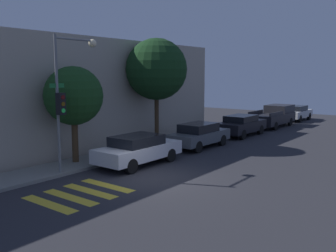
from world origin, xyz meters
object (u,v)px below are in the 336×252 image
at_px(sedan_middle, 199,135).
at_px(pickup_truck, 274,116).
at_px(sedan_far_end, 241,125).
at_px(tree_near_corner, 74,96).
at_px(sedan_near_corner, 138,149).
at_px(sedan_tail_of_row, 296,112).
at_px(tree_midblock, 156,69).
at_px(traffic_light_pole, 67,88).

height_order(sedan_middle, pickup_truck, pickup_truck).
bearing_deg(sedan_far_end, tree_near_corner, 169.14).
relative_size(sedan_near_corner, sedan_far_end, 1.00).
distance_m(sedan_middle, sedan_tail_of_row, 16.45).
relative_size(sedan_near_corner, tree_near_corner, 0.97).
bearing_deg(sedan_tail_of_row, tree_midblock, 172.20).
height_order(sedan_near_corner, pickup_truck, pickup_truck).
distance_m(traffic_light_pole, tree_midblock, 7.39).
distance_m(sedan_tail_of_row, tree_near_corner, 23.76).
distance_m(sedan_middle, tree_midblock, 4.57).
bearing_deg(pickup_truck, tree_midblock, 168.96).
relative_size(traffic_light_pole, sedan_far_end, 1.31).
distance_m(traffic_light_pole, sedan_far_end, 14.00).
xyz_separation_m(sedan_middle, tree_near_corner, (-7.06, 2.39, 2.49)).
height_order(sedan_near_corner, sedan_middle, sedan_middle).
bearing_deg(tree_midblock, traffic_light_pole, -171.27).
height_order(sedan_near_corner, sedan_tail_of_row, sedan_near_corner).
distance_m(sedan_middle, sedan_far_end, 5.39).
height_order(sedan_middle, tree_near_corner, tree_near_corner).
height_order(sedan_middle, tree_midblock, tree_midblock).
bearing_deg(tree_midblock, sedan_near_corner, -150.97).
bearing_deg(sedan_middle, sedan_far_end, 0.00).
bearing_deg(pickup_truck, sedan_tail_of_row, 0.00).
bearing_deg(tree_near_corner, traffic_light_pole, -136.78).
bearing_deg(sedan_tail_of_row, sedan_middle, -180.00).
height_order(traffic_light_pole, pickup_truck, traffic_light_pole).
xyz_separation_m(sedan_tail_of_row, tree_midblock, (-17.44, 2.39, 3.79)).
xyz_separation_m(traffic_light_pole, tree_midblock, (7.26, 1.11, 0.83)).
relative_size(pickup_truck, sedan_tail_of_row, 1.24).
bearing_deg(pickup_truck, tree_near_corner, 172.57).
relative_size(sedan_far_end, tree_near_corner, 0.97).
relative_size(traffic_light_pole, tree_near_corner, 1.27).
xyz_separation_m(sedan_near_corner, sedan_far_end, (10.68, 0.00, 0.01)).
relative_size(sedan_tail_of_row, tree_near_corner, 0.92).
xyz_separation_m(pickup_truck, tree_midblock, (-12.23, 2.39, 3.66)).
height_order(traffic_light_pole, sedan_middle, traffic_light_pole).
xyz_separation_m(sedan_middle, sedan_far_end, (5.39, 0.00, 0.01)).
height_order(sedan_near_corner, tree_near_corner, tree_near_corner).
xyz_separation_m(sedan_near_corner, pickup_truck, (16.54, 0.00, 0.11)).
bearing_deg(traffic_light_pole, tree_near_corner, 43.22).
height_order(traffic_light_pole, tree_near_corner, traffic_light_pole).
relative_size(sedan_middle, tree_near_corner, 0.93).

